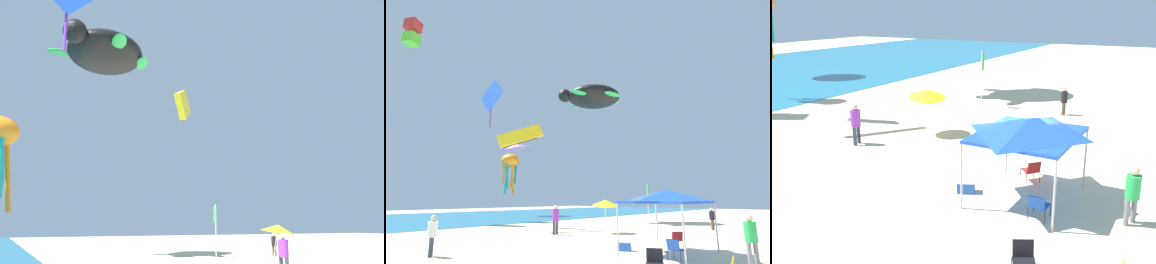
{
  "view_description": "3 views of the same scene",
  "coord_description": "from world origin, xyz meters",
  "views": [
    {
      "loc": [
        -14.61,
        19.7,
        2.29
      ],
      "look_at": [
        0.81,
        12.35,
        6.07
      ],
      "focal_mm": 38.63,
      "sensor_mm": 36.0,
      "label": 1
    },
    {
      "loc": [
        -13.87,
        -6.7,
        2.3
      ],
      "look_at": [
        0.81,
        6.29,
        6.65
      ],
      "focal_mm": 28.09,
      "sensor_mm": 36.0,
      "label": 2
    },
    {
      "loc": [
        -13.26,
        -4.85,
        5.93
      ],
      "look_at": [
        0.1,
        2.3,
        1.49
      ],
      "focal_mm": 39.49,
      "sensor_mm": 36.0,
      "label": 3
    }
  ],
  "objects": [
    {
      "name": "person_watching_sky",
      "position": [
        0.56,
        8.05,
        1.1
      ],
      "size": [
        0.49,
        0.44,
        1.87
      ],
      "rotation": [
        0.0,
        0.0,
        3.33
      ],
      "color": "#33384C",
      "rests_on": "ground"
    },
    {
      "name": "kite_parafoil_yellow",
      "position": [
        0.97,
        12.71,
        7.28
      ],
      "size": [
        3.33,
        2.17,
        2.26
      ],
      "rotation": [
        0.0,
        0.0,
        2.65
      ],
      "color": "yellow"
    },
    {
      "name": "folding_chair_left_of_tent",
      "position": [
        -5.2,
        -2.08,
        0.47
      ],
      "size": [
        0.79,
        0.74,
        0.82
      ],
      "rotation": [
        0.0,
        0.0,
        5.18
      ],
      "color": "black",
      "rests_on": "ground"
    },
    {
      "name": "kite_turtle_black",
      "position": [
        11.73,
        13.77,
        13.68
      ],
      "size": [
        7.69,
        7.67,
        2.75
      ],
      "rotation": [
        0.0,
        0.0,
        2.29
      ],
      "color": "black"
    },
    {
      "name": "person_beachcomber",
      "position": [
        -1.45,
        -3.89,
        1.03
      ],
      "size": [
        0.43,
        0.42,
        1.75
      ],
      "rotation": [
        0.0,
        0.0,
        2.62
      ],
      "color": "slate",
      "rests_on": "ground"
    },
    {
      "name": "folding_chair_near_cooler",
      "position": [
        0.12,
        -0.4,
        0.47
      ],
      "size": [
        0.81,
        0.81,
        0.82
      ],
      "rotation": [
        0.0,
        0.0,
        2.35
      ],
      "color": "black",
      "rests_on": "ground"
    },
    {
      "name": "cooler_box",
      "position": [
        -1.73,
        1.25,
        0.2
      ],
      "size": [
        0.63,
        0.73,
        0.4
      ],
      "color": "blue",
      "rests_on": "ground"
    },
    {
      "name": "kite_box_red",
      "position": [
        -2.81,
        29.31,
        21.51
      ],
      "size": [
        2.08,
        2.03,
        3.2
      ],
      "rotation": [
        0.0,
        0.0,
        2.07
      ],
      "color": "red"
    },
    {
      "name": "kite_diamond_blue",
      "position": [
        1.2,
        17.74,
        11.86
      ],
      "size": [
        0.53,
        3.41,
        4.87
      ],
      "rotation": [
        0.0,
        0.0,
        1.79
      ],
      "color": "blue"
    },
    {
      "name": "person_kite_handler",
      "position": [
        -8.15,
        6.37,
        0.95
      ],
      "size": [
        0.39,
        0.39,
        1.62
      ],
      "rotation": [
        0.0,
        0.0,
        4.17
      ],
      "color": "#33384C",
      "rests_on": "ground"
    },
    {
      "name": "beach_umbrella",
      "position": [
        3.48,
        6.1,
        2.02
      ],
      "size": [
        1.85,
        1.83,
        2.41
      ],
      "color": "silver",
      "rests_on": "ground"
    },
    {
      "name": "person_by_tent",
      "position": [
        10.41,
        1.28,
        0.94
      ],
      "size": [
        0.43,
        0.38,
        1.61
      ],
      "rotation": [
        0.0,
        0.0,
        6.26
      ],
      "color": "brown",
      "rests_on": "ground"
    },
    {
      "name": "folding_chair_facing_ocean",
      "position": [
        -2.44,
        -1.49,
        0.47
      ],
      "size": [
        0.64,
        0.56,
        0.82
      ],
      "rotation": [
        0.0,
        0.0,
        1.55
      ],
      "color": "black",
      "rests_on": "ground"
    },
    {
      "name": "kite_octopus_orange",
      "position": [
        5.23,
        19.85,
        6.05
      ],
      "size": [
        1.9,
        1.9,
        4.22
      ],
      "rotation": [
        0.0,
        0.0,
        2.58
      ],
      "color": "orange"
    },
    {
      "name": "ground",
      "position": [
        0.0,
        0.0,
        -0.05
      ],
      "size": [
        120.0,
        120.0,
        0.1
      ],
      "primitive_type": "cube",
      "color": "beige"
    },
    {
      "name": "ocean_strip",
      "position": [
        0.0,
        30.88,
        0.01
      ],
      "size": [
        120.0,
        28.16,
        0.02
      ],
      "primitive_type": "cube",
      "color": "teal",
      "rests_on": "ground"
    },
    {
      "name": "banner_flag",
      "position": [
        9.92,
        6.3,
        2.11
      ],
      "size": [
        0.36,
        0.06,
        3.51
      ],
      "color": "silver",
      "rests_on": "ground"
    },
    {
      "name": "canopy_tent",
      "position": [
        -1.21,
        -0.67,
        2.38
      ],
      "size": [
        3.5,
        3.01,
        2.68
      ],
      "rotation": [
        0.0,
        0.0,
        -0.02
      ],
      "color": "#B7B7BC",
      "rests_on": "ground"
    },
    {
      "name": "kite_delta_pink",
      "position": [
        12.24,
        28.55,
        9.63
      ],
      "size": [
        5.99,
        5.99,
        3.54
      ],
      "rotation": [
        0.0,
        0.0,
        4.01
      ],
      "color": "pink"
    }
  ]
}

